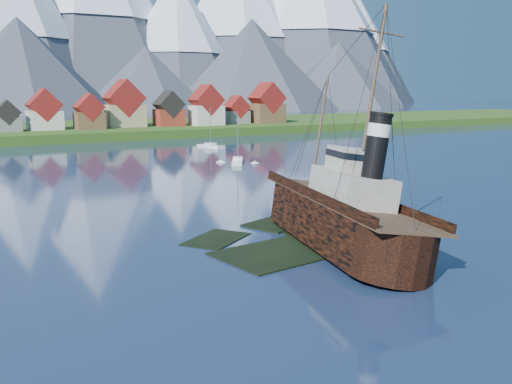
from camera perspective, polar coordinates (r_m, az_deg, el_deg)
ground at (r=64.41m, az=5.59°, el=-4.91°), size 1400.00×1400.00×0.00m
shoal at (r=67.19m, az=5.76°, el=-4.58°), size 31.71×21.24×1.14m
shore_bank at (r=224.19m, az=-20.44°, el=5.36°), size 600.00×80.00×3.20m
seawall at (r=186.92m, az=-18.51°, el=4.62°), size 600.00×2.50×2.00m
tugboat_wreck at (r=63.38m, az=7.15°, el=-2.09°), size 7.83×33.72×26.72m
sailboat_d at (r=130.37m, az=-1.85°, el=3.01°), size 6.59×8.97×12.40m
sailboat_e at (r=164.89m, az=-4.55°, el=4.51°), size 4.35×10.70×12.08m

